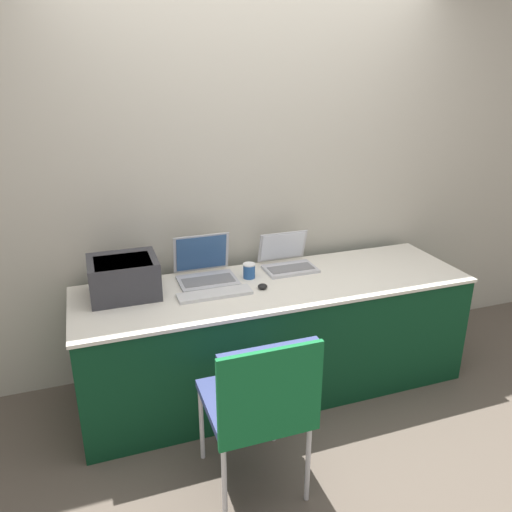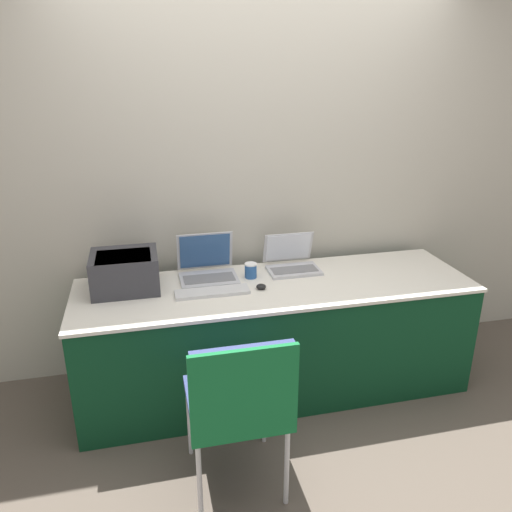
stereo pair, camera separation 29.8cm
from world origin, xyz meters
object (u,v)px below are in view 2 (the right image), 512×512
Objects in this scene: printer at (125,270)px; laptop_right at (292,262)px; external_keyboard at (212,292)px; coffee_cup at (251,270)px; mouse at (261,287)px; laptop_left at (207,268)px; chair at (239,399)px.

printer is 1.16× the size of laptop_right.
coffee_cup is at bearing 33.92° from external_keyboard.
printer is at bearing -179.83° from coffee_cup.
external_keyboard is 0.29m from mouse.
coffee_cup reaches higher than external_keyboard.
printer is 0.53m from external_keyboard.
printer is 1.09× the size of laptop_left.
mouse is at bearing -0.74° from external_keyboard.
laptop_left is at bearing 165.32° from coffee_cup.
laptop_right is 0.62m from external_keyboard.
printer is 1.06m from laptop_right.
printer is at bearing -171.85° from laptop_left.
coffee_cup is at bearing 0.17° from printer.
laptop_right reaches higher than mouse.
laptop_left is 0.38m from mouse.
coffee_cup is (0.26, -0.07, -0.01)m from laptop_left.
laptop_left is 1.06m from chair.
laptop_left is 6.03× the size of mouse.
laptop_right reaches higher than external_keyboard.
coffee_cup reaches higher than mouse.
chair is (-0.29, -0.78, -0.18)m from mouse.
laptop_right is (0.55, 0.01, -0.01)m from laptop_left.
printer is 0.81m from mouse.
laptop_left is (0.50, 0.07, -0.06)m from printer.
chair is at bearing -90.09° from external_keyboard.
coffee_cup is 0.10× the size of chair.
laptop_left is at bearing -179.00° from laptop_right.
mouse is (0.28, -0.25, -0.04)m from laptop_left.
chair is (-0.01, -1.04, -0.22)m from laptop_left.
coffee_cup is 1.03m from chair.
chair is at bearing -105.69° from coffee_cup.
laptop_left is 0.82× the size of external_keyboard.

